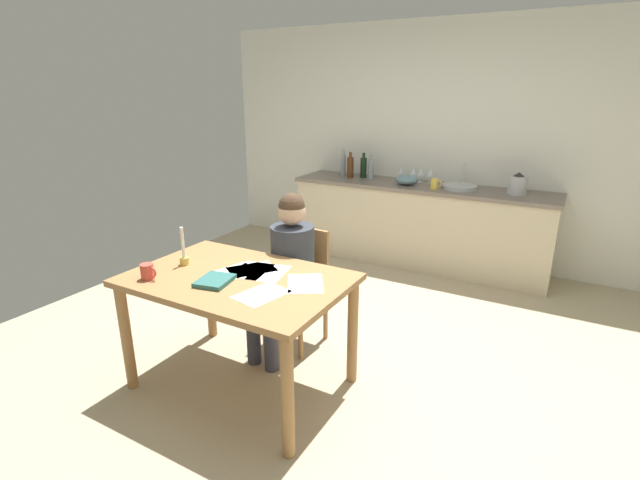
{
  "coord_description": "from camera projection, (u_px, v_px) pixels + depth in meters",
  "views": [
    {
      "loc": [
        1.47,
        -2.61,
        1.9
      ],
      "look_at": [
        -0.09,
        0.16,
        0.85
      ],
      "focal_mm": 25.96,
      "sensor_mm": 36.0,
      "label": 1
    }
  ],
  "objects": [
    {
      "name": "paper_notice",
      "position": [
        305.0,
        283.0,
        2.79
      ],
      "size": [
        0.34,
        0.36,
        0.0
      ],
      "primitive_type": "cube",
      "rotation": [
        0.0,
        0.0,
        0.56
      ],
      "color": "white",
      "rests_on": "dining_table"
    },
    {
      "name": "wine_glass_by_kettle",
      "position": [
        421.0,
        172.0,
        5.13
      ],
      "size": [
        0.07,
        0.07,
        0.15
      ],
      "color": "silver",
      "rests_on": "kitchen_counter"
    },
    {
      "name": "mixing_bowl",
      "position": [
        407.0,
        180.0,
        5.01
      ],
      "size": [
        0.24,
        0.24,
        0.11
      ],
      "primitive_type": "ellipsoid",
      "color": "#668C99",
      "rests_on": "kitchen_counter"
    },
    {
      "name": "candlestick",
      "position": [
        184.0,
        254.0,
        3.07
      ],
      "size": [
        0.06,
        0.06,
        0.26
      ],
      "color": "gold",
      "rests_on": "dining_table"
    },
    {
      "name": "paper_letter",
      "position": [
        235.0,
        272.0,
        2.96
      ],
      "size": [
        0.28,
        0.34,
        0.0
      ],
      "primitive_type": "cube",
      "rotation": [
        0.0,
        0.0,
        -0.26
      ],
      "color": "white",
      "rests_on": "dining_table"
    },
    {
      "name": "paper_receipt",
      "position": [
        251.0,
        270.0,
        2.99
      ],
      "size": [
        0.26,
        0.33,
        0.0
      ],
      "primitive_type": "cube",
      "rotation": [
        0.0,
        0.0,
        0.18
      ],
      "color": "white",
      "rests_on": "dining_table"
    },
    {
      "name": "coffee_mug",
      "position": [
        148.0,
        271.0,
        2.84
      ],
      "size": [
        0.12,
        0.08,
        0.1
      ],
      "color": "#D84C3F",
      "rests_on": "dining_table"
    },
    {
      "name": "ground_plane",
      "position": [
        319.0,
        358.0,
        3.45
      ],
      "size": [
        5.2,
        5.2,
        0.04
      ],
      "primitive_type": "cube",
      "color": "tan"
    },
    {
      "name": "wall_back",
      "position": [
        433.0,
        144.0,
        5.19
      ],
      "size": [
        5.2,
        0.12,
        2.6
      ],
      "primitive_type": "cube",
      "color": "silver",
      "rests_on": "ground"
    },
    {
      "name": "book_magazine",
      "position": [
        215.0,
        281.0,
        2.79
      ],
      "size": [
        0.22,
        0.25,
        0.03
      ],
      "primitive_type": "cube",
      "rotation": [
        0.0,
        0.0,
        0.2
      ],
      "color": "#2C635E",
      "rests_on": "dining_table"
    },
    {
      "name": "wine_glass_back_right",
      "position": [
        401.0,
        171.0,
        5.24
      ],
      "size": [
        0.07,
        0.07,
        0.15
      ],
      "color": "silver",
      "rests_on": "kitchen_counter"
    },
    {
      "name": "teacup_on_counter",
      "position": [
        435.0,
        184.0,
        4.78
      ],
      "size": [
        0.12,
        0.08,
        0.11
      ],
      "color": "#F2CC4C",
      "rests_on": "kitchen_counter"
    },
    {
      "name": "bottle_oil",
      "position": [
        343.0,
        165.0,
        5.48
      ],
      "size": [
        0.06,
        0.06,
        0.31
      ],
      "color": "#8C999E",
      "rests_on": "kitchen_counter"
    },
    {
      "name": "sink_unit",
      "position": [
        460.0,
        186.0,
        4.82
      ],
      "size": [
        0.36,
        0.36,
        0.24
      ],
      "color": "#B2B7BC",
      "rests_on": "kitchen_counter"
    },
    {
      "name": "chair_at_table",
      "position": [
        299.0,
        280.0,
        3.54
      ],
      "size": [
        0.43,
        0.43,
        0.89
      ],
      "color": "#9E7042",
      "rests_on": "ground"
    },
    {
      "name": "kitchen_counter",
      "position": [
        418.0,
        224.0,
        5.15
      ],
      "size": [
        2.82,
        0.64,
        0.9
      ],
      "color": "beige",
      "rests_on": "ground"
    },
    {
      "name": "bottle_vinegar",
      "position": [
        350.0,
        167.0,
        5.38
      ],
      "size": [
        0.08,
        0.08,
        0.29
      ],
      "color": "#593319",
      "rests_on": "kitchen_counter"
    },
    {
      "name": "bottle_sauce",
      "position": [
        371.0,
        169.0,
        5.3
      ],
      "size": [
        0.06,
        0.06,
        0.27
      ],
      "color": "#8C999E",
      "rests_on": "kitchen_counter"
    },
    {
      "name": "stovetop_kettle",
      "position": [
        518.0,
        185.0,
        4.53
      ],
      "size": [
        0.18,
        0.18,
        0.22
      ],
      "color": "#B7BABF",
      "rests_on": "kitchen_counter"
    },
    {
      "name": "dining_table",
      "position": [
        238.0,
        293.0,
        2.92
      ],
      "size": [
        1.36,
        0.9,
        0.78
      ],
      "color": "#9E7042",
      "rests_on": "ground"
    },
    {
      "name": "paper_flyer",
      "position": [
        252.0,
        269.0,
        3.01
      ],
      "size": [
        0.34,
        0.36,
        0.0
      ],
      "primitive_type": "cube",
      "rotation": [
        0.0,
        0.0,
        -0.59
      ],
      "color": "white",
      "rests_on": "dining_table"
    },
    {
      "name": "wine_glass_near_sink",
      "position": [
        430.0,
        173.0,
        5.08
      ],
      "size": [
        0.07,
        0.07,
        0.15
      ],
      "color": "silver",
      "rests_on": "kitchen_counter"
    },
    {
      "name": "bottle_wine_red",
      "position": [
        363.0,
        167.0,
        5.38
      ],
      "size": [
        0.07,
        0.07,
        0.29
      ],
      "color": "black",
      "rests_on": "kitchen_counter"
    },
    {
      "name": "wine_glass_back_left",
      "position": [
        413.0,
        172.0,
        5.17
      ],
      "size": [
        0.07,
        0.07,
        0.15
      ],
      "color": "silver",
      "rests_on": "kitchen_counter"
    },
    {
      "name": "paper_envelope",
      "position": [
        261.0,
        294.0,
        2.64
      ],
      "size": [
        0.27,
        0.33,
        0.0
      ],
      "primitive_type": "cube",
      "rotation": [
        0.0,
        0.0,
        -0.21
      ],
      "color": "white",
      "rests_on": "dining_table"
    },
    {
      "name": "person_seated",
      "position": [
        287.0,
        264.0,
        3.36
      ],
      "size": [
        0.34,
        0.6,
        1.19
      ],
      "color": "#333842",
      "rests_on": "ground"
    },
    {
      "name": "paper_bill",
      "position": [
        269.0,
        273.0,
        2.95
      ],
      "size": [
        0.27,
        0.33,
        0.0
      ],
      "primitive_type": "cube",
      "rotation": [
        0.0,
        0.0,
        0.22
      ],
      "color": "white",
      "rests_on": "dining_table"
    }
  ]
}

